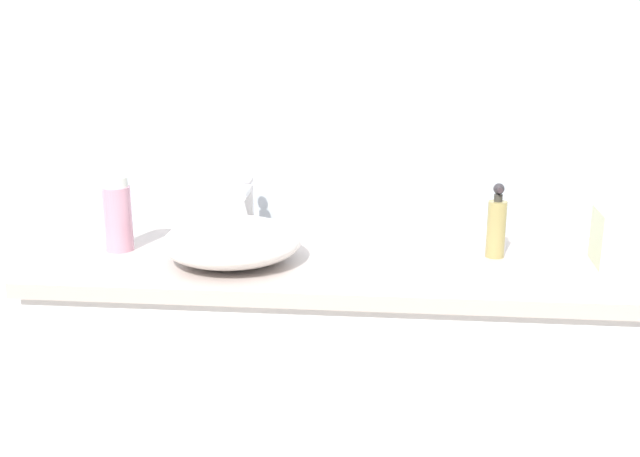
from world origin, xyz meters
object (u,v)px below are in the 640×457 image
at_px(perfume_bottle, 118,215).
at_px(tissue_box, 626,235).
at_px(sink_basin, 232,241).
at_px(soap_dispenser, 496,226).

height_order(perfume_bottle, tissue_box, perfume_bottle).
relative_size(sink_basin, soap_dispenser, 1.80).
height_order(sink_basin, tissue_box, tissue_box).
relative_size(soap_dispenser, tissue_box, 1.08).
xyz_separation_m(soap_dispenser, tissue_box, (0.29, -0.04, -0.01)).
bearing_deg(sink_basin, perfume_bottle, 167.43).
bearing_deg(soap_dispenser, tissue_box, -7.52).
distance_m(perfume_bottle, tissue_box, 1.23).
height_order(sink_basin, perfume_bottle, perfume_bottle).
relative_size(soap_dispenser, perfume_bottle, 0.98).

